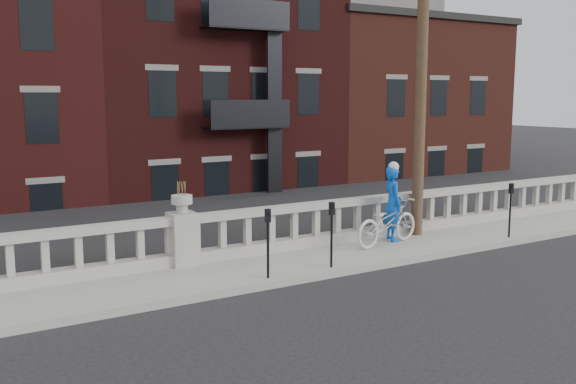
{
  "coord_description": "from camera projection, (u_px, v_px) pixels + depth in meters",
  "views": [
    {
      "loc": [
        -4.92,
        -8.36,
        3.67
      ],
      "look_at": [
        2.12,
        3.2,
        1.62
      ],
      "focal_mm": 40.0,
      "sensor_mm": 36.0,
      "label": 1
    }
  ],
  "objects": [
    {
      "name": "planter_pedestal",
      "position": [
        183.0,
        233.0,
        13.35
      ],
      "size": [
        0.55,
        0.55,
        1.76
      ],
      "color": "gray",
      "rests_on": "sidewalk"
    },
    {
      "name": "parking_meter_a",
      "position": [
        268.0,
        235.0,
        12.33
      ],
      "size": [
        0.1,
        0.09,
        1.36
      ],
      "color": "black",
      "rests_on": "sidewalk"
    },
    {
      "name": "utility_pole",
      "position": [
        423.0,
        30.0,
        15.58
      ],
      "size": [
        1.6,
        0.28,
        10.0
      ],
      "color": "#422D1E",
      "rests_on": "sidewalk"
    },
    {
      "name": "sidewalk",
      "position": [
        202.0,
        279.0,
        12.66
      ],
      "size": [
        32.0,
        2.2,
        0.15
      ],
      "primitive_type": "cube",
      "color": "gray",
      "rests_on": "ground"
    },
    {
      "name": "balustrade",
      "position": [
        183.0,
        241.0,
        13.38
      ],
      "size": [
        28.0,
        0.34,
        1.03
      ],
      "color": "gray",
      "rests_on": "sidewalk"
    },
    {
      "name": "cyclist",
      "position": [
        393.0,
        204.0,
        15.53
      ],
      "size": [
        0.61,
        0.77,
        1.83
      ],
      "primitive_type": "imported",
      "rotation": [
        0.0,
        0.0,
        1.27
      ],
      "color": "blue",
      "rests_on": "sidewalk"
    },
    {
      "name": "lower_level",
      "position": [
        35.0,
        118.0,
        29.49
      ],
      "size": [
        80.0,
        44.0,
        20.8
      ],
      "color": "#605E59",
      "rests_on": "ground"
    },
    {
      "name": "parking_meter_c",
      "position": [
        510.0,
        204.0,
        15.89
      ],
      "size": [
        0.1,
        0.09,
        1.36
      ],
      "color": "black",
      "rests_on": "sidewalk"
    },
    {
      "name": "bicycle",
      "position": [
        387.0,
        222.0,
        15.16
      ],
      "size": [
        2.16,
        1.09,
        1.08
      ],
      "primitive_type": "imported",
      "rotation": [
        0.0,
        0.0,
        1.76
      ],
      "color": "silver",
      "rests_on": "sidewalk"
    },
    {
      "name": "parking_meter_b",
      "position": [
        332.0,
        227.0,
        13.1
      ],
      "size": [
        0.1,
        0.09,
        1.36
      ],
      "color": "black",
      "rests_on": "sidewalk"
    },
    {
      "name": "ground",
      "position": [
        279.0,
        329.0,
        10.14
      ],
      "size": [
        120.0,
        120.0,
        0.0
      ],
      "primitive_type": "plane",
      "color": "black",
      "rests_on": "ground"
    }
  ]
}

